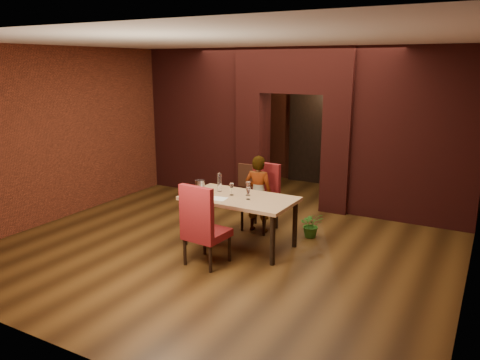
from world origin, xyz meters
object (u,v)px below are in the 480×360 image
object	(u,v)px
chair_far	(260,198)
wine_bucket	(200,186)
water_bottle	(219,182)
potted_plant	(311,225)
wine_glass_c	(248,193)
dining_table	(239,222)
wine_glass_b	(248,189)
wine_glass_a	(232,189)
person_seated	(258,194)
chair_near	(207,224)

from	to	relation	value
chair_far	wine_bucket	xyz separation A→B (m)	(-0.66, -0.89, 0.34)
water_bottle	potted_plant	world-z (taller)	water_bottle
wine_glass_c	water_bottle	world-z (taller)	water_bottle
dining_table	chair_far	distance (m)	0.87
wine_glass_b	water_bottle	bearing A→B (deg)	-178.71
wine_glass_a	water_bottle	world-z (taller)	water_bottle
potted_plant	dining_table	bearing A→B (deg)	-133.06
wine_bucket	wine_glass_c	bearing A→B (deg)	-0.83
chair_far	wine_bucket	bearing A→B (deg)	-121.79
wine_bucket	potted_plant	distance (m)	2.00
wine_glass_c	wine_bucket	world-z (taller)	wine_bucket
wine_glass_c	person_seated	bearing A→B (deg)	106.22
wine_glass_b	water_bottle	size ratio (longest dim) A/B	0.70
person_seated	wine_glass_c	world-z (taller)	person_seated
chair_far	potted_plant	xyz separation A→B (m)	(0.94, 0.10, -0.37)
dining_table	wine_glass_a	xyz separation A→B (m)	(-0.16, 0.03, 0.51)
wine_glass_a	wine_bucket	world-z (taller)	same
water_bottle	chair_near	bearing A→B (deg)	-69.10
chair_far	wine_glass_c	distance (m)	0.99
wine_glass_b	wine_bucket	xyz separation A→B (m)	(-0.80, -0.19, -0.01)
wine_glass_b	chair_near	bearing A→B (deg)	-99.68
wine_glass_a	water_bottle	size ratio (longest dim) A/B	0.61
dining_table	water_bottle	bearing A→B (deg)	164.44
chair_near	wine_glass_a	xyz separation A→B (m)	(-0.07, 0.85, 0.31)
wine_bucket	chair_far	bearing A→B (deg)	53.46
chair_near	wine_glass_c	xyz separation A→B (m)	(0.27, 0.77, 0.31)
chair_near	water_bottle	bearing A→B (deg)	-64.47
dining_table	potted_plant	size ratio (longest dim) A/B	4.03
chair_far	potted_plant	distance (m)	1.01
wine_glass_b	wine_glass_c	bearing A→B (deg)	-61.62
chair_far	water_bottle	xyz separation A→B (m)	(-0.39, -0.71, 0.40)
dining_table	potted_plant	world-z (taller)	dining_table
dining_table	water_bottle	world-z (taller)	water_bottle
chair_near	water_bottle	distance (m)	1.09
dining_table	wine_bucket	bearing A→B (deg)	-175.68
chair_far	person_seated	world-z (taller)	person_seated
chair_far	person_seated	xyz separation A→B (m)	(0.01, -0.07, 0.09)
wine_glass_a	wine_bucket	size ratio (longest dim) A/B	1.00
wine_glass_b	dining_table	bearing A→B (deg)	-119.04
person_seated	wine_glass_a	size ratio (longest dim) A/B	6.97
dining_table	wine_bucket	world-z (taller)	wine_bucket
wine_glass_b	wine_glass_c	distance (m)	0.23
chair_near	dining_table	bearing A→B (deg)	-91.24
chair_far	wine_glass_a	bearing A→B (deg)	-92.07
chair_far	chair_near	bearing A→B (deg)	-86.10
water_bottle	potted_plant	xyz separation A→B (m)	(1.33, 0.81, -0.77)
wine_bucket	chair_near	bearing A→B (deg)	-50.89
wine_glass_c	water_bottle	size ratio (longest dim) A/B	0.59
wine_glass_a	potted_plant	xyz separation A→B (m)	(1.04, 0.91, -0.70)
person_seated	potted_plant	size ratio (longest dim) A/B	3.10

